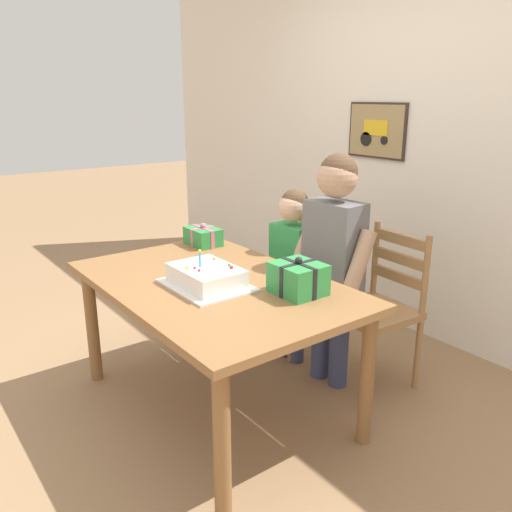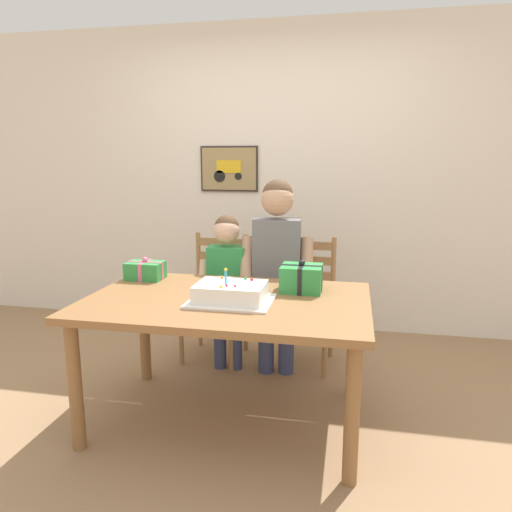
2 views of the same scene
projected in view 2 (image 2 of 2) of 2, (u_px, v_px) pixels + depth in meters
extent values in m
plane|color=#997551|center=(228.00, 420.00, 2.74)|extent=(20.00, 20.00, 0.00)
cube|color=silver|center=(277.00, 180.00, 4.13)|extent=(6.40, 0.08, 2.60)
cube|color=#332823|center=(229.00, 169.00, 4.14)|extent=(0.51, 0.02, 0.39)
cube|color=#9E8456|center=(229.00, 169.00, 4.13)|extent=(0.48, 0.01, 0.36)
cube|color=gold|center=(229.00, 167.00, 4.12)|extent=(0.22, 0.01, 0.11)
cylinder|color=black|center=(220.00, 176.00, 4.16)|extent=(0.10, 0.01, 0.10)
cylinder|color=black|center=(238.00, 176.00, 4.12)|extent=(0.06, 0.01, 0.06)
cube|color=olive|center=(227.00, 302.00, 2.60)|extent=(1.53, 0.99, 0.04)
cylinder|color=olive|center=(75.00, 386.00, 2.41)|extent=(0.07, 0.07, 0.69)
cylinder|color=olive|center=(352.00, 415.00, 2.14)|extent=(0.07, 0.07, 0.69)
cylinder|color=olive|center=(144.00, 330.00, 3.20)|extent=(0.07, 0.07, 0.69)
cylinder|color=olive|center=(353.00, 346.00, 2.93)|extent=(0.07, 0.07, 0.69)
cube|color=white|center=(231.00, 301.00, 2.52)|extent=(0.44, 0.34, 0.01)
cube|color=white|center=(231.00, 292.00, 2.51)|extent=(0.36, 0.26, 0.09)
cylinder|color=#33ADE5|center=(226.00, 278.00, 2.48)|extent=(0.01, 0.01, 0.07)
sphere|color=yellow|center=(226.00, 269.00, 2.47)|extent=(0.02, 0.02, 0.02)
sphere|color=red|center=(227.00, 285.00, 2.44)|extent=(0.01, 0.01, 0.01)
sphere|color=orange|center=(222.00, 278.00, 2.60)|extent=(0.02, 0.02, 0.02)
sphere|color=red|center=(252.00, 280.00, 2.56)|extent=(0.02, 0.02, 0.02)
sphere|color=green|center=(245.00, 279.00, 2.58)|extent=(0.02, 0.02, 0.02)
sphere|color=yellow|center=(221.00, 287.00, 2.41)|extent=(0.02, 0.02, 0.02)
sphere|color=red|center=(235.00, 286.00, 2.43)|extent=(0.01, 0.01, 0.01)
cube|color=#2D8E42|center=(145.00, 270.00, 3.01)|extent=(0.23, 0.16, 0.11)
cube|color=#DB668E|center=(145.00, 270.00, 3.01)|extent=(0.23, 0.02, 0.11)
cube|color=#DB668E|center=(145.00, 270.00, 3.01)|extent=(0.02, 0.17, 0.11)
sphere|color=#DB668E|center=(145.00, 260.00, 2.99)|extent=(0.04, 0.04, 0.04)
cube|color=#2D8E42|center=(301.00, 278.00, 2.73)|extent=(0.23, 0.21, 0.15)
cube|color=black|center=(301.00, 278.00, 2.73)|extent=(0.24, 0.02, 0.15)
cube|color=black|center=(301.00, 278.00, 2.73)|extent=(0.02, 0.21, 0.15)
sphere|color=black|center=(302.00, 263.00, 2.71)|extent=(0.04, 0.04, 0.04)
cube|color=#A87A4C|center=(214.00, 300.00, 3.53)|extent=(0.44, 0.44, 0.04)
cylinder|color=#A87A4C|center=(231.00, 341.00, 3.35)|extent=(0.04, 0.04, 0.43)
cylinder|color=#A87A4C|center=(181.00, 336.00, 3.45)|extent=(0.04, 0.04, 0.43)
cylinder|color=#A87A4C|center=(246.00, 324.00, 3.71)|extent=(0.04, 0.04, 0.43)
cylinder|color=#A87A4C|center=(200.00, 320.00, 3.81)|extent=(0.04, 0.04, 0.43)
cylinder|color=#A87A4C|center=(245.00, 264.00, 3.62)|extent=(0.04, 0.04, 0.45)
cylinder|color=#A87A4C|center=(199.00, 261.00, 3.71)|extent=(0.04, 0.04, 0.45)
cube|color=#A87A4C|center=(222.00, 271.00, 3.68)|extent=(0.36, 0.04, 0.06)
cube|color=#A87A4C|center=(222.00, 257.00, 3.66)|extent=(0.36, 0.04, 0.06)
cube|color=#A87A4C|center=(221.00, 242.00, 3.63)|extent=(0.36, 0.04, 0.06)
cube|color=#A87A4C|center=(302.00, 305.00, 3.41)|extent=(0.45, 0.45, 0.04)
cylinder|color=#A87A4C|center=(325.00, 349.00, 3.22)|extent=(0.04, 0.04, 0.43)
cylinder|color=#A87A4C|center=(270.00, 343.00, 3.32)|extent=(0.04, 0.04, 0.43)
cylinder|color=#A87A4C|center=(331.00, 330.00, 3.58)|extent=(0.04, 0.04, 0.43)
cylinder|color=#A87A4C|center=(282.00, 325.00, 3.68)|extent=(0.04, 0.04, 0.43)
cylinder|color=#A87A4C|center=(333.00, 268.00, 3.49)|extent=(0.04, 0.04, 0.45)
cylinder|color=#A87A4C|center=(283.00, 265.00, 3.59)|extent=(0.04, 0.04, 0.45)
cube|color=#A87A4C|center=(307.00, 275.00, 3.55)|extent=(0.36, 0.05, 0.06)
cube|color=#A87A4C|center=(308.00, 260.00, 3.53)|extent=(0.36, 0.05, 0.06)
cube|color=#A87A4C|center=(308.00, 245.00, 3.51)|extent=(0.36, 0.05, 0.06)
cylinder|color=#38426B|center=(286.00, 338.00, 3.30)|extent=(0.11, 0.11, 0.51)
cylinder|color=#38426B|center=(266.00, 337.00, 3.32)|extent=(0.11, 0.11, 0.51)
cube|color=slate|center=(277.00, 262.00, 3.21)|extent=(0.33, 0.22, 0.58)
cylinder|color=tan|center=(306.00, 266.00, 3.15)|extent=(0.10, 0.25, 0.39)
cylinder|color=tan|center=(247.00, 265.00, 3.19)|extent=(0.10, 0.25, 0.39)
sphere|color=tan|center=(277.00, 199.00, 3.12)|extent=(0.22, 0.22, 0.22)
sphere|color=brown|center=(278.00, 195.00, 3.13)|extent=(0.21, 0.21, 0.21)
cylinder|color=#38426B|center=(236.00, 341.00, 3.38)|extent=(0.09, 0.09, 0.41)
cylinder|color=#38426B|center=(220.00, 340.00, 3.40)|extent=(0.09, 0.09, 0.41)
cube|color=#2D934C|center=(227.00, 280.00, 3.30)|extent=(0.27, 0.18, 0.47)
cylinder|color=#E0B293|center=(250.00, 284.00, 3.26)|extent=(0.09, 0.20, 0.32)
cylinder|color=#E0B293|center=(203.00, 283.00, 3.29)|extent=(0.09, 0.20, 0.32)
sphere|color=#E0B293|center=(227.00, 231.00, 3.23)|extent=(0.18, 0.18, 0.18)
sphere|color=brown|center=(227.00, 227.00, 3.24)|extent=(0.17, 0.17, 0.17)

